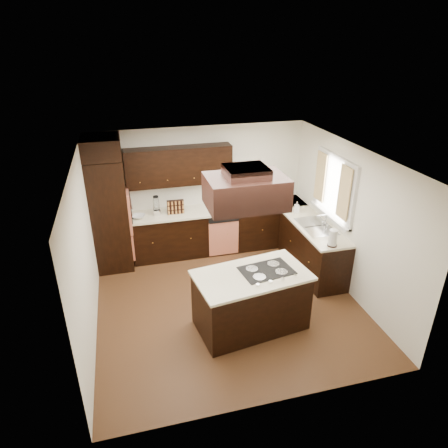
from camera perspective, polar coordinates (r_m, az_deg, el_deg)
The scene contains 30 objects.
floor at distance 6.81m, azimuth 0.46°, elevation -11.06°, with size 4.20×4.20×0.02m, color brown.
ceiling at distance 5.68m, azimuth 0.55°, elevation 9.78°, with size 4.20×4.20×0.02m, color white.
wall_back at distance 8.03m, azimuth -3.41°, elevation 5.07°, with size 4.20×0.02×2.50m, color silver.
wall_front at distance 4.47m, azimuth 7.74°, elevation -13.61°, with size 4.20×0.02×2.50m, color silver.
wall_left at distance 6.02m, azimuth -19.33°, elevation -3.81°, with size 0.02×4.20×2.50m, color silver.
wall_right at distance 6.95m, azimuth 17.56°, elevation 0.48°, with size 0.02×4.20×2.50m, color silver.
oven_column at distance 7.61m, azimuth -15.97°, elevation 1.33°, with size 0.65×0.75×2.12m, color black.
wall_oven_face at distance 7.58m, azimuth -13.39°, elevation 2.03°, with size 0.05×0.62×0.78m, color #DB7859.
base_cabinets_back at distance 8.08m, azimuth -2.59°, elevation -1.04°, with size 2.93×0.60×0.88m, color black.
base_cabinets_right at distance 7.85m, azimuth 11.54°, elevation -2.42°, with size 0.60×2.40×0.88m, color black.
countertop_back at distance 7.88m, azimuth -2.63°, elevation 1.90°, with size 2.93×0.63×0.04m, color beige.
countertop_right at distance 7.65m, azimuth 11.74°, elevation 0.62°, with size 0.63×2.40×0.04m, color beige.
upper_cabinets at distance 7.62m, azimuth -6.45°, elevation 8.25°, with size 2.00×0.34×0.72m, color black.
dishwasher_front at distance 7.91m, azimuth -0.05°, elevation -2.02°, with size 0.60×0.05×0.72m, color #DB7859.
window_frame at distance 7.21m, azimuth 15.50°, elevation 5.12°, with size 0.06×1.32×1.12m, color silver.
window_pane at distance 7.23m, azimuth 15.69°, elevation 5.14°, with size 0.00×1.20×1.00m, color white.
curtain_left at distance 6.83m, azimuth 16.78°, elevation 4.26°, with size 0.02×0.34×0.90m, color beige.
curtain_right at distance 7.51m, azimuth 13.60°, elevation 6.56°, with size 0.02×0.34×0.90m, color beige.
sink_rim at distance 7.36m, azimuth 13.01°, elevation -0.31°, with size 0.52×0.84×0.01m, color silver.
island at distance 6.08m, azimuth 3.87°, elevation -10.97°, with size 1.58×0.86×0.88m, color black.
island_top at distance 5.82m, azimuth 4.00°, elevation -7.33°, with size 1.64×0.92×0.04m, color beige.
cooktop at distance 5.91m, azimuth 6.10°, elevation -6.60°, with size 0.75×0.50×0.01m, color black.
range_hood at distance 5.32m, azimuth 3.13°, elevation 4.65°, with size 1.05×0.72×0.42m, color black.
hood_duct at distance 5.23m, azimuth 3.20°, elevation 7.47°, with size 0.55×0.50×0.13m, color black.
blender_base at distance 7.73m, azimuth -9.56°, elevation 1.65°, with size 0.15×0.15×0.10m, color silver.
blender_pitcher at distance 7.66m, azimuth -9.65°, elevation 2.88°, with size 0.13×0.13×0.26m, color silver.
spice_rack at distance 7.71m, azimuth -6.94°, elevation 2.44°, with size 0.32×0.08×0.27m, color black.
mixing_bowl at distance 7.66m, azimuth -12.08°, elevation 1.05°, with size 0.24×0.24×0.06m, color silver.
soap_bottle at distance 7.84m, azimuth 10.35°, elevation 2.41°, with size 0.10×0.10×0.22m, color silver.
paper_towel at distance 6.69m, azimuth 15.30°, elevation -1.95°, with size 0.13×0.13×0.29m, color silver.
Camera 1 is at (-1.43, -5.28, 4.05)m, focal length 32.00 mm.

